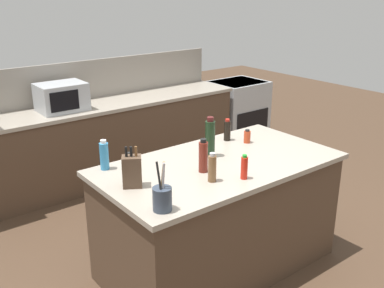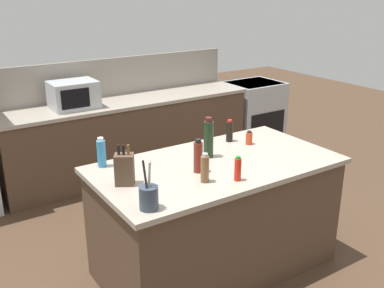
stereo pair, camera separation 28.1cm
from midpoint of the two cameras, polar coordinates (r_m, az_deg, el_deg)
The scene contains 16 objects.
ground_plane at distance 3.95m, azimuth 5.00°, elevation -15.15°, with size 14.00×14.00×0.00m, color #473323.
back_counter_run at distance 5.56m, azimuth -6.44°, elevation 0.91°, with size 3.12×0.66×0.94m.
wall_backsplash at distance 5.66m, azimuth -8.19°, elevation 8.48°, with size 3.08×0.03×0.46m, color gray.
kitchen_island at distance 3.70m, azimuth 5.22°, elevation -9.15°, with size 1.92×1.03×0.94m.
range_oven at distance 6.64m, azimuth 8.97°, elevation 3.89°, with size 0.76×0.65×0.92m.
microwave at distance 5.14m, azimuth -13.31°, elevation 6.11°, with size 0.50×0.39×0.30m.
knife_block at distance 3.09m, azimuth -6.01°, elevation -3.23°, with size 0.16×0.15×0.29m.
utensil_crock at distance 2.77m, azimuth -2.62°, elevation -6.75°, with size 0.12×0.12×0.32m.
spice_jar_paprika at distance 3.92m, azimuth 9.31°, elevation 0.73°, with size 0.06×0.06×0.12m.
dish_soap_bottle at distance 3.42m, azimuth -9.15°, elevation -1.17°, with size 0.07×0.07×0.23m.
wine_bottle at distance 3.56m, azimuth 4.37°, elevation 0.67°, with size 0.08×0.08×0.33m.
pepper_grinder at distance 3.13m, azimuth 4.22°, elevation -3.17°, with size 0.06×0.06×0.21m.
hot_sauce_bottle at distance 3.18m, azimuth 8.36°, elevation -3.20°, with size 0.05×0.05×0.18m.
spice_jar_oregano at distance 3.43m, azimuth -6.09°, elevation -1.89°, with size 0.05×0.05×0.12m.
vinegar_bottle at distance 3.28m, azimuth 3.24°, elevation -1.65°, with size 0.07×0.07×0.26m.
soy_sauce_bottle at distance 3.96m, azimuth 6.82°, elevation 1.60°, with size 0.06×0.06×0.20m.
Camera 2 is at (-1.93, -2.60, 2.25)m, focal length 42.00 mm.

